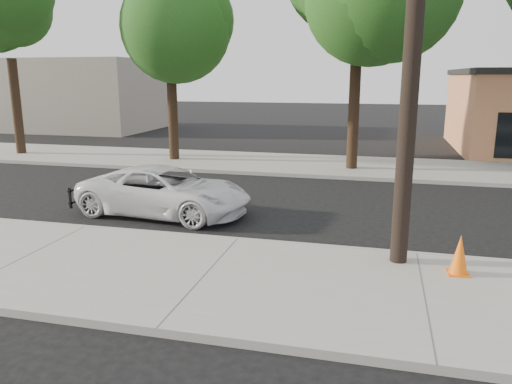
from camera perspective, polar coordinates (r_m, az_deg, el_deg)
ground at (r=13.69m, az=0.36°, el=-3.19°), size 120.00×120.00×0.00m
near_sidewalk at (r=9.77m, az=-5.74°, el=-9.65°), size 90.00×4.40×0.15m
far_sidewalk at (r=21.81m, az=5.69°, el=3.12°), size 90.00×5.00×0.15m
curb_near at (r=11.73m, az=-2.10°, el=-5.64°), size 90.00×0.12×0.16m
building_far at (r=40.12m, az=-21.45°, el=10.34°), size 14.00×8.00×5.00m
utility_pole at (r=10.10m, az=17.61°, el=17.37°), size 1.40×0.34×9.00m
tree_a at (r=26.80m, az=-26.46°, el=17.59°), size 4.65×4.50×9.00m
tree_b at (r=22.77m, az=-9.57°, el=18.78°), size 4.34×4.20×8.45m
police_cruiser at (r=14.28m, az=-10.36°, el=0.10°), size 5.09×2.75×1.36m
traffic_cone at (r=10.31m, az=22.24°, el=-6.71°), size 0.42×0.42×0.77m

